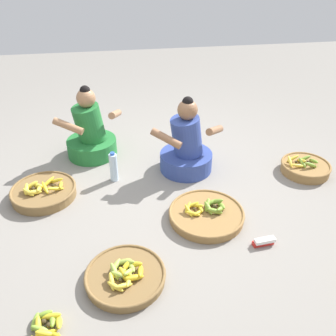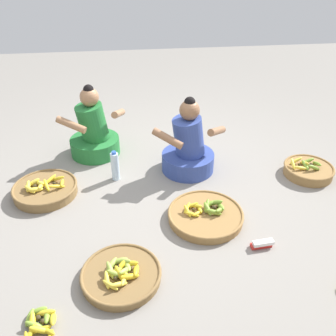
{
  "view_description": "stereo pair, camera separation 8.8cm",
  "coord_description": "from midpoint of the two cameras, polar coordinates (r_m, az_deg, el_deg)",
  "views": [
    {
      "loc": [
        -0.41,
        -2.73,
        1.99
      ],
      "look_at": [
        0.0,
        -0.2,
        0.35
      ],
      "focal_mm": 38.79,
      "sensor_mm": 36.0,
      "label": 1
    },
    {
      "loc": [
        -0.32,
        -2.75,
        1.99
      ],
      "look_at": [
        0.0,
        -0.2,
        0.35
      ],
      "focal_mm": 38.79,
      "sensor_mm": 36.0,
      "label": 2
    }
  ],
  "objects": [
    {
      "name": "banana_basket_front_right",
      "position": [
        3.46,
        -19.65,
        -3.53
      ],
      "size": [
        0.58,
        0.58,
        0.16
      ],
      "color": "brown",
      "rests_on": "ground"
    },
    {
      "name": "banana_basket_back_right",
      "position": [
        3.05,
        5.23,
        -7.21
      ],
      "size": [
        0.63,
        0.63,
        0.15
      ],
      "color": "olive",
      "rests_on": "ground"
    },
    {
      "name": "ground_plane",
      "position": [
        3.4,
        -1.27,
        -3.19
      ],
      "size": [
        10.0,
        10.0,
        0.0
      ],
      "primitive_type": "plane",
      "color": "gray"
    },
    {
      "name": "loose_bananas_mid_right",
      "position": [
        2.46,
        -19.73,
        -22.96
      ],
      "size": [
        0.21,
        0.33,
        0.09
      ],
      "color": "olive",
      "rests_on": "ground"
    },
    {
      "name": "banana_basket_near_vendor",
      "position": [
        3.83,
        20.14,
        0.12
      ],
      "size": [
        0.48,
        0.48,
        0.17
      ],
      "color": "olive",
      "rests_on": "ground"
    },
    {
      "name": "water_bottle",
      "position": [
        3.48,
        -9.26,
        0.13
      ],
      "size": [
        0.08,
        0.08,
        0.3
      ],
      "color": "silver",
      "rests_on": "ground"
    },
    {
      "name": "banana_basket_mid_left",
      "position": [
        2.59,
        -7.73,
        -16.42
      ],
      "size": [
        0.56,
        0.56,
        0.14
      ],
      "color": "brown",
      "rests_on": "ground"
    },
    {
      "name": "packet_carton_stack",
      "position": [
        2.9,
        13.98,
        -11.18
      ],
      "size": [
        0.17,
        0.07,
        0.06
      ],
      "color": "red",
      "rests_on": "ground"
    },
    {
      "name": "vendor_woman_front",
      "position": [
        3.56,
        2.22,
        3.18
      ],
      "size": [
        0.75,
        0.53,
        0.77
      ],
      "color": "#334793",
      "rests_on": "ground"
    },
    {
      "name": "vendor_woman_behind",
      "position": [
        3.9,
        -12.69,
        5.2
      ],
      "size": [
        0.69,
        0.55,
        0.77
      ],
      "color": "#237233",
      "rests_on": "ground"
    }
  ]
}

